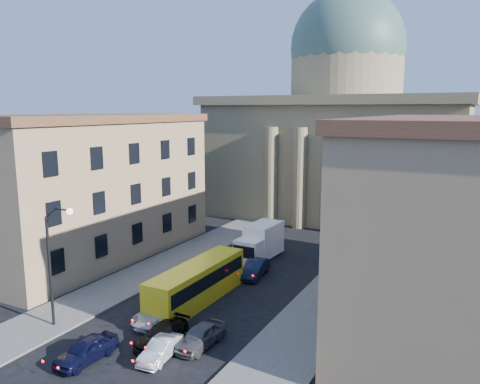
# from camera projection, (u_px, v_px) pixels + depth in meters

# --- Properties ---
(sidewalk_left) EXTENTS (5.00, 60.00, 0.15)m
(sidewalk_left) POSITION_uv_depth(u_px,v_px,m) (135.00, 279.00, 42.39)
(sidewalk_left) COLOR #54504C
(sidewalk_left) RESTS_ON ground
(sidewalk_right) EXTENTS (5.00, 60.00, 0.15)m
(sidewalk_right) POSITION_uv_depth(u_px,v_px,m) (315.00, 316.00, 34.68)
(sidewalk_right) COLOR #54504C
(sidewalk_right) RESTS_ON ground
(church) EXTENTS (68.02, 28.76, 36.60)m
(church) POSITION_uv_depth(u_px,v_px,m) (343.00, 132.00, 69.24)
(church) COLOR olive
(church) RESTS_ON ground
(building_left) EXTENTS (11.60, 26.60, 14.70)m
(building_left) POSITION_uv_depth(u_px,v_px,m) (94.00, 186.00, 48.47)
(building_left) COLOR #9C865B
(building_left) RESTS_ON ground
(building_right) EXTENTS (11.60, 26.60, 14.70)m
(building_right) POSITION_uv_depth(u_px,v_px,m) (451.00, 221.00, 33.05)
(building_right) COLOR #9C865B
(building_right) RESTS_ON ground
(street_lamp) EXTENTS (2.62, 0.44, 8.83)m
(street_lamp) POSITION_uv_depth(u_px,v_px,m) (54.00, 256.00, 32.05)
(street_lamp) COLOR black
(street_lamp) RESTS_ON ground
(car_left_near) EXTENTS (1.98, 4.35, 1.45)m
(car_left_near) POSITION_uv_depth(u_px,v_px,m) (86.00, 350.00, 28.51)
(car_left_near) COLOR black
(car_left_near) RESTS_ON ground
(car_right_near) EXTENTS (1.67, 3.84, 1.23)m
(car_right_near) POSITION_uv_depth(u_px,v_px,m) (161.00, 349.00, 28.81)
(car_right_near) COLOR #B5B7BE
(car_right_near) RESTS_ON ground
(car_left_mid) EXTENTS (2.78, 5.33, 1.43)m
(car_left_mid) POSITION_uv_depth(u_px,v_px,m) (161.00, 312.00, 33.95)
(car_left_mid) COLOR silver
(car_left_mid) RESTS_ON ground
(car_right_mid) EXTENTS (1.98, 4.46, 1.27)m
(car_right_mid) POSITION_uv_depth(u_px,v_px,m) (162.00, 334.00, 30.67)
(car_right_mid) COLOR black
(car_right_mid) RESTS_ON ground
(car_right_far) EXTENTS (1.92, 4.32, 1.44)m
(car_right_far) POSITION_uv_depth(u_px,v_px,m) (200.00, 336.00, 30.30)
(car_right_far) COLOR #49484D
(car_right_far) RESTS_ON ground
(car_right_distant) EXTENTS (2.18, 4.79, 1.52)m
(car_right_distant) POSITION_uv_depth(u_px,v_px,m) (255.00, 268.00, 43.05)
(car_right_distant) COLOR black
(car_right_distant) RESTS_ON ground
(city_bus) EXTENTS (2.67, 10.97, 3.08)m
(city_bus) POSITION_uv_depth(u_px,v_px,m) (197.00, 282.00, 37.23)
(city_bus) COLOR yellow
(city_bus) RESTS_ON ground
(box_truck) EXTENTS (2.85, 6.57, 3.54)m
(box_truck) POSITION_uv_depth(u_px,v_px,m) (260.00, 243.00, 47.97)
(box_truck) COLOR white
(box_truck) RESTS_ON ground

